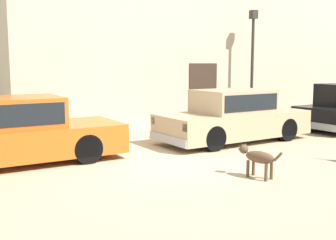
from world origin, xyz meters
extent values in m
plane|color=tan|center=(0.00, 0.00, 0.00)|extent=(80.00, 80.00, 0.00)
cube|color=#D15619|center=(-2.94, 1.53, 0.46)|extent=(4.68, 1.91, 0.63)
cube|color=#D15619|center=(-2.99, 1.53, 1.09)|extent=(2.18, 1.57, 0.63)
cube|color=black|center=(-2.99, 1.53, 1.10)|extent=(2.01, 1.58, 0.44)
cube|color=#999BA0|center=(-0.66, 1.63, 0.26)|extent=(0.19, 1.69, 0.20)
sphere|color=silver|center=(-0.66, 2.31, 0.61)|extent=(0.20, 0.20, 0.20)
sphere|color=silver|center=(-0.60, 0.95, 0.61)|extent=(0.20, 0.20, 0.20)
cylinder|color=black|center=(-1.59, 2.35, 0.32)|extent=(0.64, 0.23, 0.63)
cylinder|color=black|center=(-1.53, 0.83, 0.32)|extent=(0.64, 0.23, 0.63)
cube|color=tan|center=(2.74, 1.44, 0.47)|extent=(4.32, 1.97, 0.65)
cube|color=tan|center=(2.70, 1.43, 1.10)|extent=(2.03, 1.58, 0.60)
cube|color=black|center=(2.70, 1.43, 1.11)|extent=(1.88, 1.59, 0.42)
cube|color=#999BA0|center=(4.82, 1.58, 0.26)|extent=(0.23, 1.66, 0.20)
cube|color=#999BA0|center=(0.66, 1.29, 0.26)|extent=(0.23, 1.66, 0.20)
sphere|color=silver|center=(4.81, 2.25, 0.62)|extent=(0.20, 0.20, 0.20)
sphere|color=silver|center=(4.90, 0.92, 0.62)|extent=(0.20, 0.20, 0.20)
cube|color=red|center=(0.61, 2.01, 0.63)|extent=(0.05, 0.18, 0.18)
cube|color=red|center=(0.71, 0.57, 0.63)|extent=(0.05, 0.18, 0.18)
cylinder|color=black|center=(3.95, 2.27, 0.31)|extent=(0.63, 0.24, 0.62)
cylinder|color=black|center=(4.05, 0.78, 0.31)|extent=(0.63, 0.24, 0.62)
cylinder|color=black|center=(1.43, 2.09, 0.31)|extent=(0.63, 0.24, 0.62)
cylinder|color=black|center=(1.53, 0.61, 0.31)|extent=(0.63, 0.24, 0.62)
cube|color=#999BA0|center=(5.57, 1.22, 0.26)|extent=(0.24, 1.75, 0.20)
cube|color=red|center=(5.52, 1.99, 0.62)|extent=(0.05, 0.18, 0.18)
cylinder|color=black|center=(6.36, 2.07, 0.31)|extent=(0.63, 0.24, 0.62)
cube|color=beige|center=(6.27, 7.64, 3.84)|extent=(17.57, 6.61, 7.69)
cube|color=#38281E|center=(3.63, 4.33, 1.05)|extent=(1.10, 0.02, 2.10)
cylinder|color=brown|center=(0.77, -1.61, 0.16)|extent=(0.06, 0.06, 0.31)
cylinder|color=brown|center=(0.94, -1.56, 0.16)|extent=(0.06, 0.06, 0.31)
cylinder|color=brown|center=(0.87, -1.99, 0.16)|extent=(0.06, 0.06, 0.31)
cylinder|color=brown|center=(1.05, -1.94, 0.16)|extent=(0.06, 0.06, 0.31)
ellipsoid|color=brown|center=(0.91, -1.77, 0.39)|extent=(0.39, 0.64, 0.22)
sphere|color=brown|center=(0.81, -1.43, 0.49)|extent=(0.17, 0.17, 0.17)
cone|color=brown|center=(0.78, -1.34, 0.48)|extent=(0.12, 0.12, 0.10)
cone|color=brown|center=(0.76, -1.44, 0.57)|extent=(0.08, 0.08, 0.08)
cone|color=brown|center=(0.86, -1.41, 0.57)|extent=(0.08, 0.08, 0.08)
cylinder|color=brown|center=(1.01, -2.13, 0.46)|extent=(0.09, 0.18, 0.19)
cylinder|color=#2D2B28|center=(5.20, 3.69, 1.79)|extent=(0.10, 0.10, 3.58)
cube|color=#2D2B28|center=(5.20, 3.69, 3.72)|extent=(0.22, 0.22, 0.28)
sphere|color=silver|center=(5.20, 3.69, 3.72)|extent=(0.18, 0.18, 0.18)
camera|label=1|loc=(-4.13, -7.56, 2.10)|focal=44.70mm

